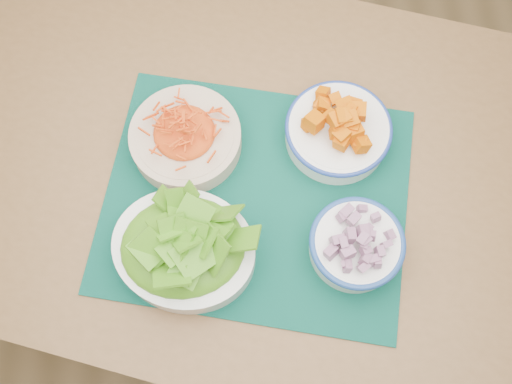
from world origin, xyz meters
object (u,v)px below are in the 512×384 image
placemat (256,198)px  onion_bowl (357,244)px  squash_bowl (339,127)px  table (244,182)px  lettuce_bowl (183,247)px  carrot_bowl (185,136)px

placemat → onion_bowl: bearing=-20.4°
squash_bowl → table: bearing=-168.0°
lettuce_bowl → squash_bowl: bearing=54.6°
carrot_bowl → placemat: bearing=-42.3°
placemat → lettuce_bowl: bearing=-129.9°
carrot_bowl → onion_bowl: bearing=-36.9°
carrot_bowl → lettuce_bowl: lettuce_bowl is taller
table → onion_bowl: (0.18, -0.17, 0.14)m
carrot_bowl → squash_bowl: (0.27, 0.00, 0.01)m
table → placemat: bearing=-56.4°
table → carrot_bowl: carrot_bowl is taller
placemat → carrot_bowl: (-0.12, 0.11, 0.04)m
carrot_bowl → lettuce_bowl: 0.20m
carrot_bowl → squash_bowl: bearing=0.0°
carrot_bowl → lettuce_bowl: (-0.00, -0.20, 0.01)m
placemat → squash_bowl: size_ratio=2.59×
squash_bowl → onion_bowl: bearing=-87.5°
onion_bowl → table: bearing=136.1°
table → lettuce_bowl: (-0.10, -0.17, 0.15)m
squash_bowl → carrot_bowl: bearing=180.0°
table → placemat: (0.02, -0.07, 0.10)m
placemat → carrot_bowl: bearing=149.6°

